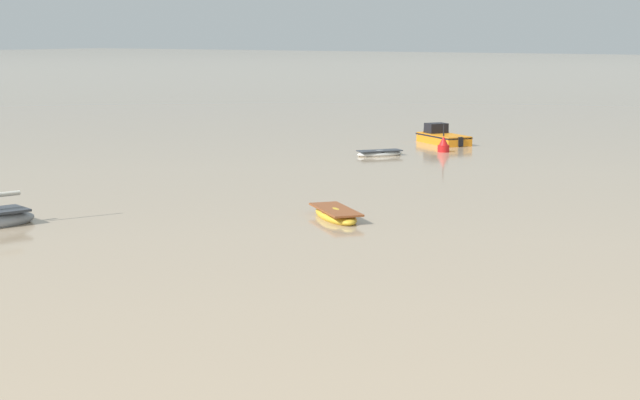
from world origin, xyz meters
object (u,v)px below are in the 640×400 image
(rowboat_moored_1, at_px, (380,154))
(rowboat_moored_4, at_px, (336,215))
(channel_buoy, at_px, (443,146))
(motorboat_moored_1, at_px, (438,138))

(rowboat_moored_1, bearing_deg, rowboat_moored_4, 60.43)
(channel_buoy, bearing_deg, motorboat_moored_1, 120.76)
(rowboat_moored_1, distance_m, motorboat_moored_1, 10.51)
(rowboat_moored_1, xyz_separation_m, rowboat_moored_4, (11.19, -23.47, 0.04))
(channel_buoy, bearing_deg, rowboat_moored_4, -73.64)
(motorboat_moored_1, distance_m, rowboat_moored_4, 35.93)
(motorboat_moored_1, bearing_deg, rowboat_moored_1, 125.95)
(motorboat_moored_1, xyz_separation_m, rowboat_moored_4, (11.70, -33.97, -0.17))
(motorboat_moored_1, xyz_separation_m, channel_buoy, (3.42, -5.74, 0.10))
(rowboat_moored_1, relative_size, motorboat_moored_1, 0.57)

